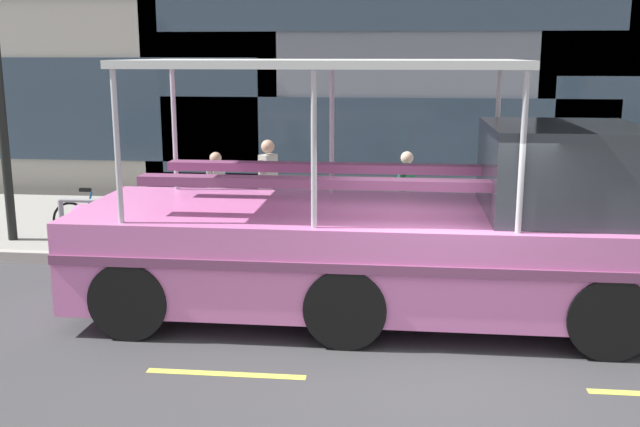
{
  "coord_description": "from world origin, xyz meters",
  "views": [
    {
      "loc": [
        -0.54,
        -8.34,
        3.49
      ],
      "look_at": [
        -1.62,
        1.58,
        1.3
      ],
      "focal_mm": 41.11,
      "sensor_mm": 36.0,
      "label": 1
    }
  ],
  "objects_px": {
    "leaned_bicycle": "(99,220)",
    "pedestrian_mid_left": "(406,188)",
    "pedestrian_near_stern": "(216,186)",
    "pedestrian_near_bow": "(589,194)",
    "pedestrian_mid_right": "(268,178)",
    "duck_tour_boat": "(409,236)"
  },
  "relations": [
    {
      "from": "leaned_bicycle",
      "to": "pedestrian_near_stern",
      "type": "xyz_separation_m",
      "value": [
        2.03,
        0.56,
        0.57
      ]
    },
    {
      "from": "duck_tour_boat",
      "to": "pedestrian_mid_right",
      "type": "xyz_separation_m",
      "value": [
        -2.52,
        3.5,
        0.14
      ]
    },
    {
      "from": "pedestrian_near_bow",
      "to": "pedestrian_mid_right",
      "type": "relative_size",
      "value": 0.89
    },
    {
      "from": "leaned_bicycle",
      "to": "duck_tour_boat",
      "type": "distance_m",
      "value": 6.16
    },
    {
      "from": "leaned_bicycle",
      "to": "pedestrian_near_stern",
      "type": "height_order",
      "value": "pedestrian_near_stern"
    },
    {
      "from": "leaned_bicycle",
      "to": "duck_tour_boat",
      "type": "relative_size",
      "value": 0.18
    },
    {
      "from": "duck_tour_boat",
      "to": "pedestrian_mid_left",
      "type": "xyz_separation_m",
      "value": [
        -0.01,
        3.24,
        0.06
      ]
    },
    {
      "from": "leaned_bicycle",
      "to": "pedestrian_near_bow",
      "type": "bearing_deg",
      "value": 3.04
    },
    {
      "from": "leaned_bicycle",
      "to": "pedestrian_near_bow",
      "type": "relative_size",
      "value": 1.1
    },
    {
      "from": "pedestrian_near_bow",
      "to": "pedestrian_mid_left",
      "type": "xyz_separation_m",
      "value": [
        -3.12,
        0.02,
        0.03
      ]
    },
    {
      "from": "pedestrian_near_bow",
      "to": "pedestrian_near_stern",
      "type": "distance_m",
      "value": 6.56
    },
    {
      "from": "leaned_bicycle",
      "to": "pedestrian_mid_left",
      "type": "relative_size",
      "value": 1.06
    },
    {
      "from": "pedestrian_near_bow",
      "to": "pedestrian_mid_right",
      "type": "bearing_deg",
      "value": 177.13
    },
    {
      "from": "duck_tour_boat",
      "to": "pedestrian_mid_left",
      "type": "height_order",
      "value": "duck_tour_boat"
    },
    {
      "from": "pedestrian_near_bow",
      "to": "pedestrian_mid_left",
      "type": "distance_m",
      "value": 3.12
    },
    {
      "from": "leaned_bicycle",
      "to": "pedestrian_mid_left",
      "type": "bearing_deg",
      "value": 4.95
    },
    {
      "from": "pedestrian_mid_left",
      "to": "pedestrian_near_stern",
      "type": "height_order",
      "value": "pedestrian_mid_left"
    },
    {
      "from": "pedestrian_mid_left",
      "to": "pedestrian_near_stern",
      "type": "relative_size",
      "value": 1.05
    },
    {
      "from": "leaned_bicycle",
      "to": "pedestrian_near_bow",
      "type": "height_order",
      "value": "pedestrian_near_bow"
    },
    {
      "from": "pedestrian_near_bow",
      "to": "pedestrian_near_stern",
      "type": "relative_size",
      "value": 1.01
    },
    {
      "from": "leaned_bicycle",
      "to": "pedestrian_near_stern",
      "type": "distance_m",
      "value": 2.18
    },
    {
      "from": "pedestrian_mid_left",
      "to": "pedestrian_mid_right",
      "type": "relative_size",
      "value": 0.92
    }
  ]
}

